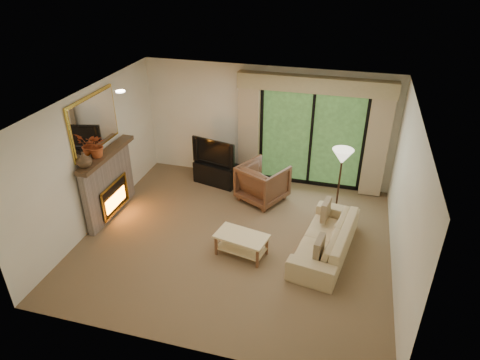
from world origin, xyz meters
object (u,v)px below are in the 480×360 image
(coffee_table, at_px, (242,245))
(sofa, at_px, (325,238))
(media_console, at_px, (217,173))
(armchair, at_px, (263,183))

(coffee_table, bearing_deg, sofa, 29.03)
(media_console, relative_size, armchair, 1.10)
(armchair, xyz_separation_m, sofa, (1.45, -1.44, -0.11))
(armchair, height_order, sofa, armchair)
(media_console, bearing_deg, armchair, -6.71)
(sofa, distance_m, coffee_table, 1.47)
(sofa, bearing_deg, coffee_table, -62.93)
(armchair, distance_m, coffee_table, 1.90)
(coffee_table, bearing_deg, media_console, 128.81)
(sofa, relative_size, coffee_table, 2.26)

